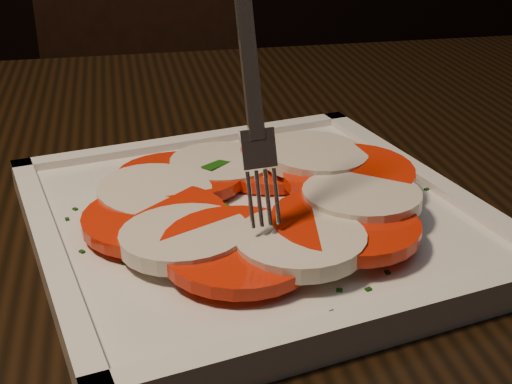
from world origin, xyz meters
TOP-DOWN VIEW (x-y plane):
  - table at (-0.06, -0.11)m, footprint 1.22×0.83m
  - chair at (-0.13, 0.76)m, footprint 0.50×0.50m
  - plate at (-0.11, -0.20)m, footprint 0.33×0.33m
  - caprese_salad at (-0.11, -0.20)m, footprint 0.25×0.23m
  - fork at (-0.12, -0.22)m, footprint 0.03×0.06m

SIDE VIEW (x-z plane):
  - chair at x=-0.13m, z-range 0.07..1.00m
  - table at x=-0.06m, z-range 0.28..1.03m
  - plate at x=-0.11m, z-range 0.75..0.76m
  - caprese_salad at x=-0.11m, z-range 0.76..0.79m
  - fork at x=-0.12m, z-range 0.79..0.96m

